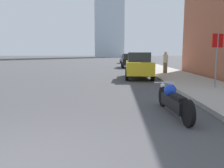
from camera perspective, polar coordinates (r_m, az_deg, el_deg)
The scene contains 7 objects.
sidewalk at distance 42.95m, azimuth 7.29°, elevation 5.69°, with size 3.19×240.00×0.15m.
motorcycle at distance 6.23m, azimuth 15.60°, elevation -4.08°, with size 0.62×2.62×0.80m.
parked_car_yellow at distance 15.03m, azimuth 6.95°, elevation 4.86°, with size 1.88×4.39×1.75m.
parked_car_black at distance 26.73m, azimuth 4.40°, elevation 6.13°, with size 1.87×4.47×1.69m.
parked_car_silver at distance 39.43m, azimuth 3.60°, elevation 6.59°, with size 2.10×3.97×1.53m.
stop_sign at distance 10.81m, azimuth 25.75°, elevation 7.72°, with size 0.57×0.26×2.39m.
pedestrian at distance 17.88m, azimuth 13.76°, elevation 5.62°, with size 0.36×0.24×1.70m.
Camera 1 is at (1.52, -2.71, 1.66)m, focal length 35.00 mm.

